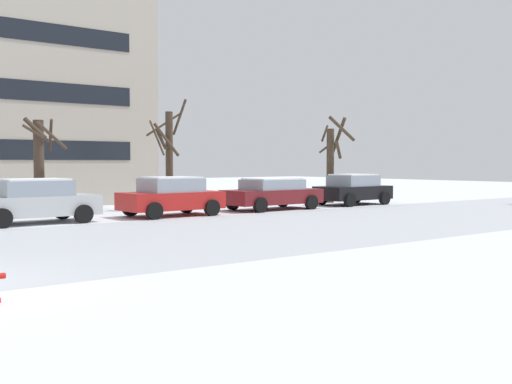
% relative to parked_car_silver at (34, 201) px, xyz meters
% --- Properties ---
extents(parked_car_silver, '(4.20, 2.21, 1.53)m').
position_rel_parked_car_silver_xyz_m(parked_car_silver, '(0.00, 0.00, 0.00)').
color(parked_car_silver, silver).
rests_on(parked_car_silver, ground).
extents(parked_car_red, '(3.96, 2.15, 1.53)m').
position_rel_parked_car_silver_xyz_m(parked_car_red, '(5.18, -0.26, -0.00)').
color(parked_car_red, red).
rests_on(parked_car_red, ground).
extents(parked_car_maroon, '(4.53, 2.23, 1.39)m').
position_rel_parked_car_silver_xyz_m(parked_car_maroon, '(10.35, -0.09, -0.05)').
color(parked_car_maroon, maroon).
rests_on(parked_car_maroon, ground).
extents(parked_car_black, '(3.90, 2.16, 1.51)m').
position_rel_parked_car_silver_xyz_m(parked_car_black, '(15.53, -0.03, -0.01)').
color(parked_car_black, black).
rests_on(parked_car_black, ground).
extents(tree_far_right, '(1.69, 1.39, 3.80)m').
position_rel_parked_car_silver_xyz_m(tree_far_right, '(1.07, 2.67, 1.26)').
color(tree_far_right, '#423326').
rests_on(tree_far_right, ground).
extents(tree_far_left, '(1.82, 1.84, 4.85)m').
position_rel_parked_car_silver_xyz_m(tree_far_left, '(6.67, 2.57, 1.62)').
color(tree_far_left, '#423326').
rests_on(tree_far_left, ground).
extents(tree_far_mid, '(1.79, 1.52, 4.43)m').
position_rel_parked_car_silver_xyz_m(tree_far_mid, '(15.90, 1.85, 1.49)').
color(tree_far_mid, '#423326').
rests_on(tree_far_mid, ground).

